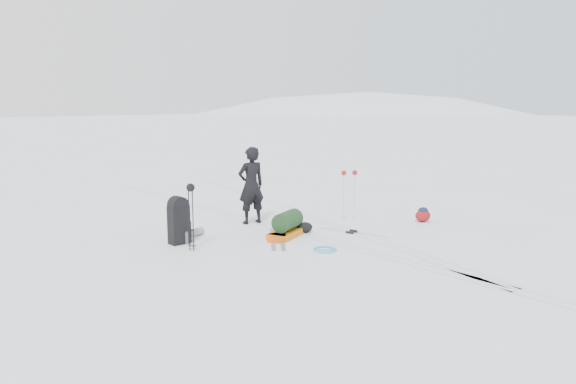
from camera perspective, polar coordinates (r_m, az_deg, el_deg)
name	(u,v)px	position (r m, az deg, el deg)	size (l,w,h in m)	color
ground	(301,234)	(12.33, 1.33, -4.29)	(200.00, 200.00, 0.00)	white
ski_tracks	(299,223)	(13.37, 1.11, -3.20)	(3.38, 17.97, 0.01)	silver
skier	(251,185)	(13.26, -3.77, 0.67)	(0.67, 0.44, 1.83)	black
pulk_sled	(288,227)	(12.10, -0.04, -3.54)	(1.45, 1.02, 0.55)	#CA630B
expedition_rucksack	(181,221)	(11.70, -10.85, -2.93)	(0.99, 0.70, 0.98)	black
ski_poles_black	(191,196)	(10.94, -9.86, -0.38)	(0.16, 0.16, 1.33)	black
ski_poles_silver	(349,178)	(13.65, 6.24, 1.38)	(0.36, 0.25, 1.23)	silver
touring_skis_grey	(277,238)	(11.88, -1.10, -4.74)	(1.27, 1.72, 0.07)	gray
touring_skis_white	(352,233)	(12.46, 6.47, -4.14)	(0.81, 1.71, 0.06)	white
rope_coil	(325,249)	(11.03, 3.76, -5.79)	(0.57, 0.57, 0.06)	#5CAEDF
small_daypack	(423,215)	(13.92, 13.54, -2.25)	(0.51, 0.47, 0.35)	maroon
thermos_pair	(189,237)	(11.71, -10.03, -4.50)	(0.26, 0.21, 0.28)	#585A5F
stuff_sack	(305,228)	(12.42, 1.69, -3.63)	(0.46, 0.41, 0.24)	black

